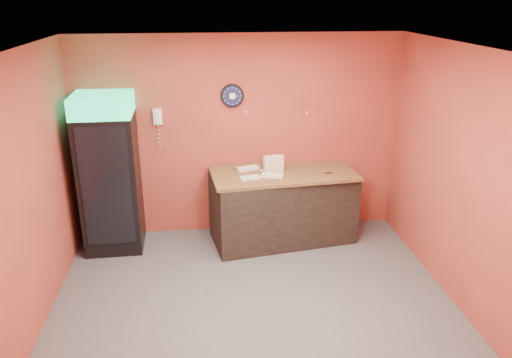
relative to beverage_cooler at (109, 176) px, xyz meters
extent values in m
plane|color=#47474C|center=(1.74, -1.60, -1.03)|extent=(4.50, 4.50, 0.00)
cube|color=#AB4330|center=(1.74, 0.40, 0.37)|extent=(4.50, 0.02, 2.80)
cube|color=#AB4330|center=(-0.51, -1.60, 0.37)|extent=(0.02, 4.00, 2.80)
cube|color=#AB4330|center=(3.99, -1.60, 0.37)|extent=(0.02, 4.00, 2.80)
cube|color=white|center=(1.74, -1.60, 1.77)|extent=(4.50, 4.00, 0.02)
cube|color=black|center=(0.00, 0.05, -0.11)|extent=(0.75, 0.75, 1.84)
cube|color=#16BE74|center=(0.00, 0.05, 0.94)|extent=(0.75, 0.75, 0.26)
cube|color=black|center=(-0.01, -0.33, -0.03)|extent=(0.61, 0.04, 1.58)
cube|color=black|center=(2.31, -0.03, -0.55)|extent=(2.04, 1.15, 0.96)
cylinder|color=black|center=(1.66, 0.37, 0.96)|extent=(0.31, 0.05, 0.31)
cylinder|color=#0F1433|center=(1.66, 0.35, 0.96)|extent=(0.27, 0.01, 0.27)
cube|color=white|center=(1.66, 0.34, 0.96)|extent=(0.08, 0.00, 0.08)
cube|color=white|center=(0.65, 0.35, 0.70)|extent=(0.12, 0.07, 0.21)
cube|color=white|center=(0.65, 0.30, 0.70)|extent=(0.05, 0.04, 0.17)
cube|color=brown|center=(2.31, -0.03, -0.04)|extent=(2.02, 1.09, 0.04)
cube|color=beige|center=(2.18, 0.01, 0.00)|extent=(0.28, 0.14, 0.06)
cube|color=beige|center=(2.18, 0.01, 0.06)|extent=(0.28, 0.14, 0.06)
cube|color=beige|center=(2.18, 0.01, 0.12)|extent=(0.28, 0.14, 0.06)
cube|color=beige|center=(2.18, 0.01, 0.17)|extent=(0.28, 0.14, 0.06)
cube|color=silver|center=(1.83, -0.24, 0.00)|extent=(0.28, 0.16, 0.04)
cube|color=silver|center=(2.13, -0.20, 0.00)|extent=(0.31, 0.19, 0.04)
cube|color=silver|center=(1.84, 0.12, 0.00)|extent=(0.32, 0.20, 0.04)
cylinder|color=silver|center=(2.15, 0.05, 0.01)|extent=(0.06, 0.06, 0.06)
camera|label=1|loc=(1.23, -6.30, 2.27)|focal=35.00mm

